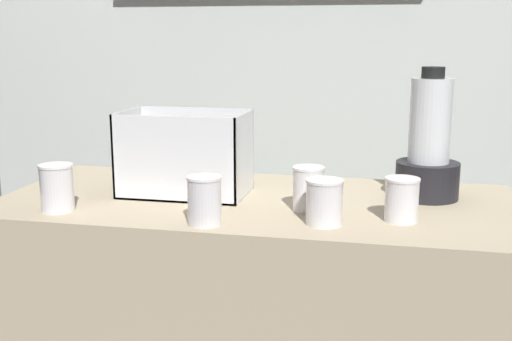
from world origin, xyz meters
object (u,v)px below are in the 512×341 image
Objects in this scene: juice_cup_orange_far_left at (57,191)px; juice_cup_pomegranate_middle at (308,190)px; juice_cup_carrot_far_right at (402,202)px; juice_cup_mango_right at (324,205)px; carrot_display_bin at (186,169)px; juice_cup_pomegranate_left at (205,204)px; blender_pitcher at (429,150)px.

juice_cup_orange_far_left is 0.64m from juice_cup_pomegranate_middle.
juice_cup_carrot_far_right is (0.23, -0.04, -0.00)m from juice_cup_pomegranate_middle.
juice_cup_mango_right is at bearing -159.60° from juice_cup_carrot_far_right.
juice_cup_orange_far_left is 1.05× the size of juice_cup_pomegranate_middle.
carrot_display_bin is 3.02× the size of juice_cup_pomegranate_middle.
juice_cup_pomegranate_left is (0.14, -0.28, -0.02)m from carrot_display_bin.
juice_cup_orange_far_left is at bearing -178.01° from juice_cup_mango_right.
juice_cup_pomegranate_middle is at bearing 37.12° from juice_cup_pomegranate_left.
carrot_display_bin is 0.36m from juice_cup_orange_far_left.
blender_pitcher reaches higher than juice_cup_mango_right.
carrot_display_bin is at bearing 163.36° from juice_cup_pomegranate_middle.
juice_cup_mango_right is (0.05, -0.11, -0.01)m from juice_cup_pomegranate_middle.
carrot_display_bin is 3.19× the size of juice_cup_mango_right.
juice_cup_pomegranate_middle reaches higher than juice_cup_mango_right.
juice_cup_mango_right is 1.02× the size of juice_cup_carrot_far_right.
juice_cup_pomegranate_middle is at bearing 115.27° from juice_cup_mango_right.
juice_cup_orange_far_left is at bearing -160.08° from blender_pitcher.
juice_cup_pomegranate_left is (0.40, -0.03, -0.00)m from juice_cup_orange_far_left.
juice_cup_pomegranate_middle is 0.23m from juice_cup_carrot_far_right.
juice_cup_mango_right is (-0.25, -0.31, -0.09)m from blender_pitcher.
juice_cup_pomegranate_left reaches higher than juice_cup_pomegranate_middle.
juice_cup_carrot_far_right is (0.85, 0.09, -0.00)m from juice_cup_orange_far_left.
juice_cup_mango_right is at bearing -128.58° from blender_pitcher.
juice_cup_mango_right is at bearing 11.89° from juice_cup_pomegranate_left.
juice_cup_mango_right is at bearing -64.73° from juice_cup_pomegranate_middle.
juice_cup_pomegranate_left reaches higher than juice_cup_carrot_far_right.
juice_cup_pomegranate_left is at bearing -144.82° from blender_pitcher.
carrot_display_bin is at bearing 42.78° from juice_cup_orange_far_left.
juice_cup_carrot_far_right is at bearing -14.47° from carrot_display_bin.
juice_cup_pomegranate_left is 1.01× the size of juice_cup_pomegranate_middle.
carrot_display_bin is 2.87× the size of juice_cup_orange_far_left.
juice_cup_pomegranate_middle is at bearing 169.01° from juice_cup_carrot_far_right.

